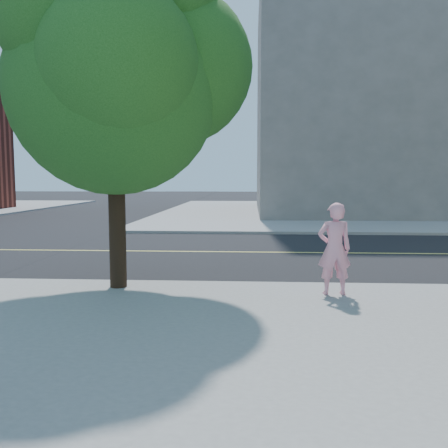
{
  "coord_description": "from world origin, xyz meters",
  "views": [
    {
      "loc": [
        4.61,
        -9.3,
        2.17
      ],
      "look_at": [
        4.07,
        -0.27,
        1.3
      ],
      "focal_mm": 37.9,
      "sensor_mm": 36.0,
      "label": 1
    }
  ],
  "objects": [
    {
      "name": "sidewalk_ne",
      "position": [
        13.5,
        21.5,
        0.06
      ],
      "size": [
        29.0,
        25.0,
        0.12
      ],
      "primitive_type": "cube",
      "color": "gray",
      "rests_on": "ground"
    },
    {
      "name": "street_tree",
      "position": [
        2.19,
        -0.59,
        4.23
      ],
      "size": [
        4.79,
        4.36,
        6.36
      ],
      "rotation": [
        0.0,
        0.0,
        0.39
      ],
      "color": "black",
      "rests_on": "sidewalk_se"
    },
    {
      "name": "road_ew",
      "position": [
        0.0,
        4.5,
        0.01
      ],
      "size": [
        140.0,
        9.0,
        0.01
      ],
      "primitive_type": "cube",
      "color": "black",
      "rests_on": "ground"
    },
    {
      "name": "man_on_phone",
      "position": [
        6.06,
        -0.95,
        0.94
      ],
      "size": [
        0.62,
        0.43,
        1.63
      ],
      "primitive_type": "imported",
      "rotation": [
        0.0,
        0.0,
        3.21
      ],
      "color": "#FDA0B7",
      "rests_on": "sidewalk_se"
    },
    {
      "name": "filler_ne",
      "position": [
        14.0,
        22.0,
        7.12
      ],
      "size": [
        18.0,
        16.0,
        14.0
      ],
      "primitive_type": "cube",
      "color": "slate",
      "rests_on": "sidewalk_ne"
    },
    {
      "name": "ground",
      "position": [
        0.0,
        0.0,
        0.0
      ],
      "size": [
        140.0,
        140.0,
        0.0
      ],
      "primitive_type": "plane",
      "color": "black",
      "rests_on": "ground"
    }
  ]
}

